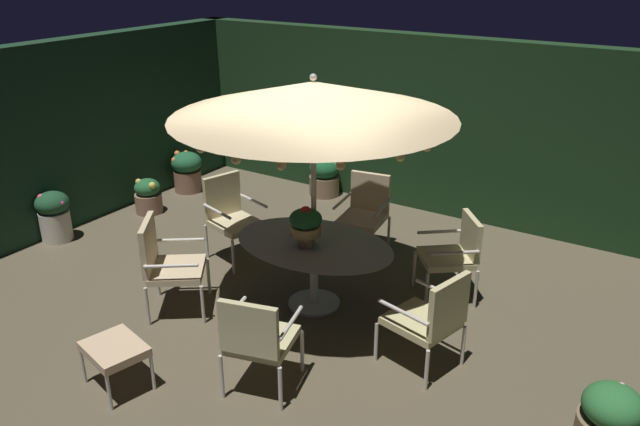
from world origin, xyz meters
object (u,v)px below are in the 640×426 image
(patio_umbrella, at_px, (313,100))
(centerpiece_planter, at_px, (306,223))
(patio_chair_southeast, at_px, (455,251))
(potted_plant_right_far, at_px, (187,170))
(patio_chair_northeast, at_px, (257,337))
(potted_plant_back_left, at_px, (54,215))
(patio_chair_southwest, at_px, (231,213))
(patio_dining_table, at_px, (314,253))
(ottoman_footrest, at_px, (115,350))
(potted_plant_front_corner, at_px, (148,196))
(patio_chair_south, at_px, (365,209))
(potted_plant_right_near, at_px, (610,421))
(potted_plant_left_near, at_px, (324,176))
(patio_chair_north, at_px, (166,260))
(patio_chair_east, at_px, (431,316))

(patio_umbrella, distance_m, centerpiece_planter, 1.27)
(centerpiece_planter, relative_size, patio_chair_southeast, 0.47)
(patio_umbrella, xyz_separation_m, potted_plant_right_far, (-3.65, 1.87, -1.94))
(patio_chair_northeast, height_order, potted_plant_back_left, patio_chair_northeast)
(patio_chair_southeast, relative_size, patio_chair_southwest, 0.91)
(patio_dining_table, xyz_separation_m, ottoman_footrest, (-0.71, -2.13, -0.25))
(patio_umbrella, bearing_deg, potted_plant_front_corner, 165.77)
(patio_chair_northeast, distance_m, patio_chair_southeast, 2.62)
(patio_umbrella, distance_m, patio_chair_south, 2.34)
(patio_umbrella, distance_m, patio_chair_northeast, 2.32)
(patio_dining_table, xyz_separation_m, potted_plant_right_near, (3.13, -0.63, -0.33))
(potted_plant_left_near, xyz_separation_m, potted_plant_right_far, (-1.95, -1.04, 0.04))
(potted_plant_back_left, bearing_deg, patio_chair_northeast, -13.92)
(patio_chair_north, bearing_deg, patio_chair_east, 11.04)
(patio_chair_southeast, distance_m, patio_chair_south, 1.56)
(potted_plant_back_left, bearing_deg, potted_plant_left_near, 57.68)
(patio_chair_southeast, xyz_separation_m, potted_plant_left_near, (-2.91, 1.93, -0.27))
(ottoman_footrest, xyz_separation_m, potted_plant_front_corner, (-2.80, 3.02, -0.12))
(centerpiece_planter, xyz_separation_m, patio_chair_south, (-0.21, 1.68, -0.47))
(ottoman_footrest, distance_m, potted_plant_right_far, 4.97)
(centerpiece_planter, bearing_deg, ottoman_footrest, -108.95)
(patio_dining_table, relative_size, patio_chair_southwest, 1.70)
(potted_plant_left_near, bearing_deg, potted_plant_back_left, -122.32)
(potted_plant_right_far, bearing_deg, potted_plant_back_left, -94.42)
(potted_plant_right_near, bearing_deg, patio_chair_northeast, -162.10)
(potted_plant_front_corner, distance_m, potted_plant_right_far, 0.99)
(patio_dining_table, bearing_deg, potted_plant_right_near, -11.40)
(ottoman_footrest, relative_size, potted_plant_left_near, 1.05)
(potted_plant_front_corner, bearing_deg, patio_chair_east, -14.21)
(patio_dining_table, relative_size, centerpiece_planter, 3.97)
(potted_plant_back_left, bearing_deg, ottoman_footrest, -28.14)
(ottoman_footrest, bearing_deg, patio_chair_east, 38.07)
(centerpiece_planter, xyz_separation_m, patio_chair_east, (1.54, -0.26, -0.46))
(patio_chair_southwest, bearing_deg, patio_dining_table, -15.79)
(patio_chair_east, bearing_deg, patio_chair_north, -168.96)
(potted_plant_right_near, bearing_deg, ottoman_footrest, -158.62)
(patio_chair_east, bearing_deg, potted_plant_left_near, 134.42)
(potted_plant_front_corner, height_order, potted_plant_right_near, potted_plant_right_near)
(patio_chair_southeast, distance_m, potted_plant_back_left, 5.25)
(patio_umbrella, relative_size, ottoman_footrest, 4.48)
(centerpiece_planter, distance_m, potted_plant_front_corner, 3.71)
(patio_chair_southeast, height_order, potted_plant_left_near, patio_chair_southeast)
(potted_plant_right_near, bearing_deg, patio_umbrella, 168.60)
(patio_umbrella, relative_size, potted_plant_left_near, 4.69)
(patio_chair_north, xyz_separation_m, potted_plant_right_far, (-2.38, 2.80, -0.25))
(potted_plant_left_near, bearing_deg, potted_plant_front_corner, -131.90)
(patio_dining_table, relative_size, patio_chair_northeast, 1.83)
(patio_dining_table, relative_size, potted_plant_right_far, 2.78)
(patio_chair_north, xyz_separation_m, potted_plant_left_near, (-0.43, 3.84, -0.29))
(potted_plant_back_left, bearing_deg, patio_chair_southeast, 15.94)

